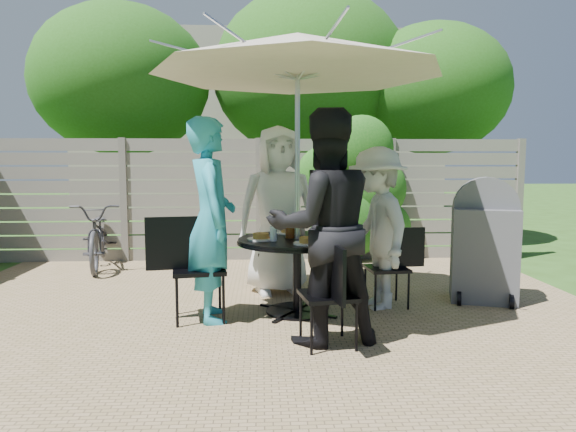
{
  "coord_description": "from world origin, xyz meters",
  "views": [
    {
      "loc": [
        0.04,
        -4.69,
        1.49
      ],
      "look_at": [
        0.3,
        0.43,
        0.95
      ],
      "focal_mm": 32.0,
      "sensor_mm": 36.0,
      "label": 1
    }
  ],
  "objects": [
    {
      "name": "backyard_envelope",
      "position": [
        0.09,
        10.29,
        2.61
      ],
      "size": [
        60.0,
        60.0,
        5.0
      ],
      "color": "#2B4917",
      "rests_on": "ground"
    },
    {
      "name": "patio_table",
      "position": [
        0.38,
        0.23,
        0.53
      ],
      "size": [
        1.35,
        1.35,
        0.75
      ],
      "rotation": [
        0.0,
        0.0,
        0.19
      ],
      "color": "black",
      "rests_on": "ground"
    },
    {
      "name": "umbrella",
      "position": [
        0.38,
        0.23,
        2.5
      ],
      "size": [
        3.26,
        3.26,
        2.7
      ],
      "rotation": [
        0.0,
        0.0,
        0.19
      ],
      "color": "silver",
      "rests_on": "ground"
    },
    {
      "name": "chair_back",
      "position": [
        0.2,
        1.18,
        0.28
      ],
      "size": [
        0.49,
        0.7,
        0.94
      ],
      "rotation": [
        0.0,
        0.0,
        4.8
      ],
      "color": "black",
      "rests_on": "ground"
    },
    {
      "name": "person_back",
      "position": [
        0.22,
        1.05,
        0.95
      ],
      "size": [
        1.03,
        0.77,
        1.9
      ],
      "primitive_type": "imported",
      "rotation": [
        0.0,
        0.0,
        6.48
      ],
      "color": "silver",
      "rests_on": "ground"
    },
    {
      "name": "chair_left",
      "position": [
        -0.57,
        0.05,
        0.3
      ],
      "size": [
        0.75,
        0.55,
        1.0
      ],
      "rotation": [
        0.0,
        0.0,
        6.45
      ],
      "color": "black",
      "rests_on": "ground"
    },
    {
      "name": "person_left",
      "position": [
        -0.43,
        0.07,
        0.95
      ],
      "size": [
        0.58,
        0.77,
        1.91
      ],
      "primitive_type": "imported",
      "rotation": [
        0.0,
        0.0,
        8.05
      ],
      "color": "teal",
      "rests_on": "ground"
    },
    {
      "name": "chair_front",
      "position": [
        0.57,
        -0.72,
        0.26
      ],
      "size": [
        0.48,
        0.65,
        0.87
      ],
      "rotation": [
        0.0,
        0.0,
        1.73
      ],
      "color": "black",
      "rests_on": "ground"
    },
    {
      "name": "person_front",
      "position": [
        0.54,
        -0.58,
        0.96
      ],
      "size": [
        1.06,
        0.89,
        1.92
      ],
      "primitive_type": "imported",
      "rotation": [
        0.0,
        0.0,
        3.33
      ],
      "color": "black",
      "rests_on": "ground"
    },
    {
      "name": "chair_right",
      "position": [
        1.33,
        0.42,
        0.25
      ],
      "size": [
        0.61,
        0.43,
        0.83
      ],
      "rotation": [
        0.0,
        0.0,
        3.24
      ],
      "color": "black",
      "rests_on": "ground"
    },
    {
      "name": "person_right",
      "position": [
        1.2,
        0.39,
        0.82
      ],
      "size": [
        0.8,
        1.16,
        1.65
      ],
      "primitive_type": "imported",
      "rotation": [
        0.0,
        0.0,
        4.91
      ],
      "color": "#B5B6B1",
      "rests_on": "ground"
    },
    {
      "name": "plate_back",
      "position": [
        0.31,
        0.59,
        0.78
      ],
      "size": [
        0.26,
        0.26,
        0.06
      ],
      "color": "white",
      "rests_on": "patio_table"
    },
    {
      "name": "plate_left",
      "position": [
        0.03,
        0.16,
        0.78
      ],
      "size": [
        0.26,
        0.26,
        0.06
      ],
      "color": "white",
      "rests_on": "patio_table"
    },
    {
      "name": "plate_front",
      "position": [
        0.45,
        -0.12,
        0.78
      ],
      "size": [
        0.26,
        0.26,
        0.06
      ],
      "color": "white",
      "rests_on": "patio_table"
    },
    {
      "name": "plate_right",
      "position": [
        0.74,
        0.3,
        0.78
      ],
      "size": [
        0.26,
        0.26,
        0.06
      ],
      "color": "white",
      "rests_on": "patio_table"
    },
    {
      "name": "plate_extra",
      "position": [
        0.62,
        -0.03,
        0.78
      ],
      "size": [
        0.24,
        0.24,
        0.06
      ],
      "color": "white",
      "rests_on": "patio_table"
    },
    {
      "name": "glass_left",
      "position": [
        0.15,
        0.08,
        0.82
      ],
      "size": [
        0.07,
        0.07,
        0.14
      ],
      "primitive_type": "cylinder",
      "color": "silver",
      "rests_on": "patio_table"
    },
    {
      "name": "glass_front",
      "position": [
        0.53,
        -0.0,
        0.82
      ],
      "size": [
        0.07,
        0.07,
        0.14
      ],
      "primitive_type": "cylinder",
      "color": "silver",
      "rests_on": "patio_table"
    },
    {
      "name": "glass_right",
      "position": [
        0.62,
        0.38,
        0.82
      ],
      "size": [
        0.07,
        0.07,
        0.14
      ],
      "primitive_type": "cylinder",
      "color": "silver",
      "rests_on": "patio_table"
    },
    {
      "name": "syrup_jug",
      "position": [
        0.31,
        0.27,
        0.83
      ],
      "size": [
        0.09,
        0.09,
        0.16
      ],
      "primitive_type": "cylinder",
      "color": "#59280C",
      "rests_on": "patio_table"
    },
    {
      "name": "coffee_cup",
      "position": [
        0.44,
        0.47,
        0.81
      ],
      "size": [
        0.08,
        0.08,
        0.12
      ],
      "primitive_type": "cylinder",
      "color": "#C6B293",
      "rests_on": "patio_table"
    },
    {
      "name": "bicycle",
      "position": [
        -2.25,
        2.6,
        0.47
      ],
      "size": [
        0.96,
        1.87,
        0.93
      ],
      "primitive_type": "imported",
      "rotation": [
        0.0,
        0.0,
        0.2
      ],
      "color": "#333338",
      "rests_on": "ground"
    },
    {
      "name": "bbq_grill",
      "position": [
        2.39,
        0.57,
        0.61
      ],
      "size": [
        0.78,
        0.68,
        1.34
      ],
      "rotation": [
        0.0,
        0.0,
        -0.31
      ],
      "color": "#4E4E53",
      "rests_on": "ground"
    }
  ]
}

